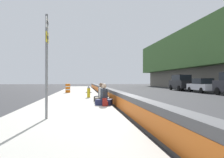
# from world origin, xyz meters

# --- Properties ---
(ground_plane) EXTENTS (160.00, 160.00, 0.00)m
(ground_plane) POSITION_xyz_m (0.00, 0.00, 0.00)
(ground_plane) COLOR #353538
(ground_plane) RESTS_ON ground
(sidewalk_strip) EXTENTS (80.00, 4.40, 0.14)m
(sidewalk_strip) POSITION_xyz_m (0.00, 2.65, 0.07)
(sidewalk_strip) COLOR #B5B2A8
(sidewalk_strip) RESTS_ON ground_plane
(jersey_barrier) EXTENTS (76.00, 0.45, 0.85)m
(jersey_barrier) POSITION_xyz_m (0.00, 0.00, 0.42)
(jersey_barrier) COLOR #545456
(jersey_barrier) RESTS_ON ground_plane
(route_sign_post) EXTENTS (0.44, 0.09, 3.60)m
(route_sign_post) POSITION_xyz_m (-1.07, 3.18, 2.21)
(route_sign_post) COLOR gray
(route_sign_post) RESTS_ON sidewalk_strip
(fire_hydrant) EXTENTS (0.26, 0.46, 0.88)m
(fire_hydrant) POSITION_xyz_m (8.08, 1.52, 0.59)
(fire_hydrant) COLOR gold
(fire_hydrant) RESTS_ON sidewalk_strip
(seated_person_foreground) EXTENTS (0.92, 1.00, 1.14)m
(seated_person_foreground) POSITION_xyz_m (2.86, 0.82, 0.50)
(seated_person_foreground) COLOR #23284C
(seated_person_foreground) RESTS_ON sidewalk_strip
(seated_person_middle) EXTENTS (0.80, 0.91, 1.16)m
(seated_person_middle) POSITION_xyz_m (4.03, 0.83, 0.50)
(seated_person_middle) COLOR #706651
(seated_person_middle) RESTS_ON sidewalk_strip
(seated_person_rear) EXTENTS (0.91, 1.00, 1.17)m
(seated_person_rear) POSITION_xyz_m (5.13, 0.78, 0.51)
(seated_person_rear) COLOR black
(seated_person_rear) RESTS_ON sidewalk_strip
(backpack) EXTENTS (0.32, 0.28, 0.40)m
(backpack) POSITION_xyz_m (2.33, 0.83, 0.33)
(backpack) COLOR maroon
(backpack) RESTS_ON sidewalk_strip
(construction_barrel) EXTENTS (0.54, 0.54, 0.95)m
(construction_barrel) POSITION_xyz_m (15.04, 3.61, 0.62)
(construction_barrel) COLOR orange
(construction_barrel) RESTS_ON sidewalk_strip
(parked_car_fourth) EXTENTS (4.55, 2.05, 1.71)m
(parked_car_fourth) POSITION_xyz_m (15.26, -12.16, 0.86)
(parked_car_fourth) COLOR silver
(parked_car_fourth) RESTS_ON ground_plane
(parked_car_midline) EXTENTS (4.87, 2.21, 2.28)m
(parked_car_midline) POSITION_xyz_m (20.96, -12.19, 1.18)
(parked_car_midline) COLOR black
(parked_car_midline) RESTS_ON ground_plane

